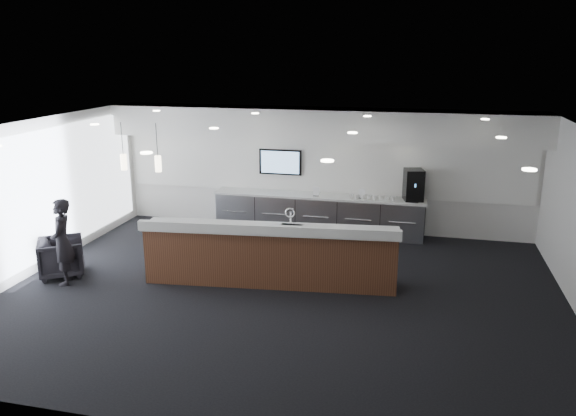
% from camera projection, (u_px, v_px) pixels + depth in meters
% --- Properties ---
extents(ground, '(10.00, 10.00, 0.00)m').
position_uv_depth(ground, '(282.00, 293.00, 10.22)').
color(ground, black).
rests_on(ground, ground).
extents(ceiling, '(10.00, 8.00, 0.02)m').
position_uv_depth(ceiling, '(281.00, 129.00, 9.41)').
color(ceiling, black).
rests_on(ceiling, back_wall).
extents(back_wall, '(10.00, 0.02, 3.00)m').
position_uv_depth(back_wall, '(321.00, 169.00, 13.56)').
color(back_wall, white).
rests_on(back_wall, ground).
extents(left_wall, '(0.02, 8.00, 3.00)m').
position_uv_depth(left_wall, '(33.00, 198.00, 10.93)').
color(left_wall, white).
rests_on(left_wall, ground).
extents(soffit_bulkhead, '(10.00, 0.90, 0.70)m').
position_uv_depth(soffit_bulkhead, '(319.00, 124.00, 12.83)').
color(soffit_bulkhead, white).
rests_on(soffit_bulkhead, back_wall).
extents(alcove_panel, '(9.80, 0.06, 1.40)m').
position_uv_depth(alcove_panel, '(321.00, 165.00, 13.51)').
color(alcove_panel, white).
rests_on(alcove_panel, back_wall).
extents(window_blinds_wall, '(0.04, 7.36, 2.55)m').
position_uv_depth(window_blinds_wall, '(35.00, 198.00, 10.92)').
color(window_blinds_wall, silver).
rests_on(window_blinds_wall, left_wall).
extents(back_credenza, '(5.06, 0.66, 0.95)m').
position_uv_depth(back_credenza, '(318.00, 214.00, 13.50)').
color(back_credenza, gray).
rests_on(back_credenza, ground).
extents(wall_tv, '(1.05, 0.08, 0.62)m').
position_uv_depth(wall_tv, '(280.00, 162.00, 13.66)').
color(wall_tv, black).
rests_on(wall_tv, back_wall).
extents(pendant_left, '(0.12, 0.12, 0.30)m').
position_uv_depth(pendant_left, '(172.00, 158.00, 10.90)').
color(pendant_left, '#FEF0C6').
rests_on(pendant_left, ceiling).
extents(pendant_right, '(0.12, 0.12, 0.30)m').
position_uv_depth(pendant_right, '(139.00, 157.00, 11.05)').
color(pendant_right, '#FEF0C6').
rests_on(pendant_right, ceiling).
extents(ceiling_can_lights, '(7.00, 5.00, 0.02)m').
position_uv_depth(ceiling_can_lights, '(281.00, 130.00, 9.42)').
color(ceiling_can_lights, white).
rests_on(ceiling_can_lights, ceiling).
extents(service_counter, '(4.82, 1.28, 1.49)m').
position_uv_depth(service_counter, '(270.00, 254.00, 10.52)').
color(service_counter, '#4A2818').
rests_on(service_counter, ground).
extents(coffee_machine, '(0.50, 0.58, 0.72)m').
position_uv_depth(coffee_machine, '(413.00, 185.00, 12.81)').
color(coffee_machine, black).
rests_on(coffee_machine, back_credenza).
extents(info_sign_left, '(0.16, 0.02, 0.22)m').
position_uv_depth(info_sign_left, '(316.00, 192.00, 13.24)').
color(info_sign_left, white).
rests_on(info_sign_left, back_credenza).
extents(info_sign_right, '(0.16, 0.07, 0.22)m').
position_uv_depth(info_sign_right, '(362.00, 194.00, 13.04)').
color(info_sign_right, white).
rests_on(info_sign_right, back_credenza).
extents(armchair, '(1.13, 1.12, 0.75)m').
position_uv_depth(armchair, '(62.00, 257.00, 10.96)').
color(armchair, black).
rests_on(armchair, ground).
extents(lounge_guest, '(0.59, 0.70, 1.64)m').
position_uv_depth(lounge_guest, '(62.00, 242.00, 10.46)').
color(lounge_guest, black).
rests_on(lounge_guest, ground).
extents(cup_0, '(0.11, 0.11, 0.10)m').
position_uv_depth(cup_0, '(394.00, 198.00, 12.86)').
color(cup_0, white).
rests_on(cup_0, back_credenza).
extents(cup_1, '(0.15, 0.15, 0.10)m').
position_uv_depth(cup_1, '(387.00, 198.00, 12.89)').
color(cup_1, white).
rests_on(cup_1, back_credenza).
extents(cup_2, '(0.13, 0.13, 0.10)m').
position_uv_depth(cup_2, '(381.00, 198.00, 12.92)').
color(cup_2, white).
rests_on(cup_2, back_credenza).
extents(cup_3, '(0.14, 0.14, 0.10)m').
position_uv_depth(cup_3, '(375.00, 197.00, 12.95)').
color(cup_3, white).
rests_on(cup_3, back_credenza).
extents(cup_4, '(0.15, 0.15, 0.10)m').
position_uv_depth(cup_4, '(369.00, 197.00, 12.98)').
color(cup_4, white).
rests_on(cup_4, back_credenza).
extents(cup_5, '(0.12, 0.12, 0.10)m').
position_uv_depth(cup_5, '(363.00, 197.00, 13.01)').
color(cup_5, white).
rests_on(cup_5, back_credenza).
extents(cup_6, '(0.15, 0.15, 0.10)m').
position_uv_depth(cup_6, '(357.00, 196.00, 13.04)').
color(cup_6, white).
rests_on(cup_6, back_credenza).
extents(cup_7, '(0.13, 0.13, 0.10)m').
position_uv_depth(cup_7, '(351.00, 196.00, 13.07)').
color(cup_7, white).
rests_on(cup_7, back_credenza).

